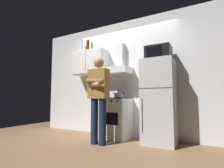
{
  "coord_description": "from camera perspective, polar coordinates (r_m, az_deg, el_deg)",
  "views": [
    {
      "loc": [
        1.7,
        -3.09,
        0.85
      ],
      "look_at": [
        0.0,
        0.0,
        1.15
      ],
      "focal_mm": 27.56,
      "sensor_mm": 36.0,
      "label": 1
    }
  ],
  "objects": [
    {
      "name": "stove_oven",
      "position": [
        3.79,
        1.18,
        -11.18
      ],
      "size": [
        0.6,
        0.62,
        0.87
      ],
      "color": "white",
      "rests_on": "ground_plane"
    },
    {
      "name": "microwave",
      "position": [
        3.57,
        15.13,
        9.77
      ],
      "size": [
        0.48,
        0.37,
        0.28
      ],
      "color": "black",
      "rests_on": "refrigerator"
    },
    {
      "name": "upper_cabinet",
      "position": [
        4.4,
        -7.41,
        6.98
      ],
      "size": [
        0.9,
        0.37,
        0.6
      ],
      "color": "white"
    },
    {
      "name": "bottle_rum_dark",
      "position": [
        4.52,
        -8.0,
        12.44
      ],
      "size": [
        0.08,
        0.08,
        0.29
      ],
      "color": "#47230F",
      "rests_on": "upper_cabinet"
    },
    {
      "name": "back_wall_tiled",
      "position": [
        4.1,
        4.06,
        2.16
      ],
      "size": [
        4.8,
        0.1,
        2.7
      ],
      "primitive_type": "cube",
      "color": "white",
      "rests_on": "ground_plane"
    },
    {
      "name": "bottle_spice_jar",
      "position": [
        4.56,
        -8.67,
        11.23
      ],
      "size": [
        0.06,
        0.06,
        0.13
      ],
      "color": "gold",
      "rests_on": "upper_cabinet"
    },
    {
      "name": "refrigerator",
      "position": [
        3.44,
        15.41,
        -5.52
      ],
      "size": [
        0.6,
        0.62,
        1.6
      ],
      "color": "silver",
      "rests_on": "ground_plane"
    },
    {
      "name": "bottle_vodka_clear",
      "position": [
        4.68,
        -10.01,
        12.11
      ],
      "size": [
        0.08,
        0.08,
        0.34
      ],
      "color": "silver",
      "rests_on": "upper_cabinet"
    },
    {
      "name": "cooking_pot",
      "position": [
        3.61,
        2.12,
        -3.7
      ],
      "size": [
        0.28,
        0.18,
        0.1
      ],
      "color": "#B7BABF",
      "rests_on": "stove_oven"
    },
    {
      "name": "person_standing",
      "position": [
        3.28,
        -4.56,
        -3.95
      ],
      "size": [
        0.38,
        0.33,
        1.64
      ],
      "color": "#192342",
      "rests_on": "ground_plane"
    },
    {
      "name": "bottle_olive_oil",
      "position": [
        4.49,
        -6.68,
        12.08
      ],
      "size": [
        0.06,
        0.06,
        0.23
      ],
      "color": "#4C6B19",
      "rests_on": "upper_cabinet"
    },
    {
      "name": "ground_plane",
      "position": [
        3.63,
        0.0,
        -18.41
      ],
      "size": [
        7.0,
        7.0,
        0.0
      ],
      "primitive_type": "plane",
      "color": "olive"
    },
    {
      "name": "range_hood",
      "position": [
        3.96,
        2.01,
        6.03
      ],
      "size": [
        0.6,
        0.44,
        0.75
      ],
      "color": "white"
    }
  ]
}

